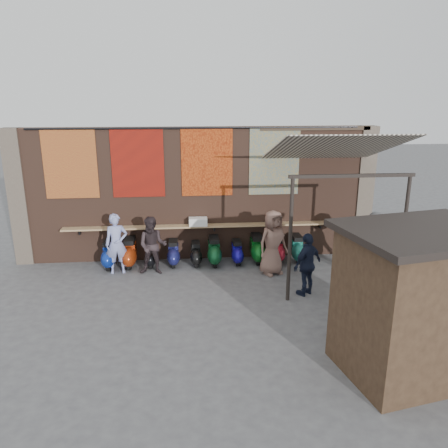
# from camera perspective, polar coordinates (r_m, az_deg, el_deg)

# --- Properties ---
(ground) EXTENTS (70.00, 70.00, 0.00)m
(ground) POSITION_cam_1_polar(r_m,az_deg,el_deg) (11.35, -2.93, -8.94)
(ground) COLOR #474749
(ground) RESTS_ON ground
(brick_wall) EXTENTS (10.00, 0.40, 4.00)m
(brick_wall) POSITION_cam_1_polar(r_m,az_deg,el_deg) (13.27, -3.54, 3.92)
(brick_wall) COLOR brown
(brick_wall) RESTS_ON ground
(pier_left) EXTENTS (0.50, 0.50, 4.00)m
(pier_left) POSITION_cam_1_polar(r_m,az_deg,el_deg) (14.12, -25.16, 3.15)
(pier_left) COLOR #4C4238
(pier_left) RESTS_ON ground
(pier_right) EXTENTS (0.50, 0.50, 4.00)m
(pier_right) POSITION_cam_1_polar(r_m,az_deg,el_deg) (14.39, 17.69, 4.14)
(pier_right) COLOR #4C4238
(pier_right) RESTS_ON ground
(eating_counter) EXTENTS (8.00, 0.32, 0.05)m
(eating_counter) POSITION_cam_1_polar(r_m,az_deg,el_deg) (13.14, -3.42, -0.26)
(eating_counter) COLOR #9E7A51
(eating_counter) RESTS_ON brick_wall
(shelf_box) EXTENTS (0.55, 0.30, 0.24)m
(shelf_box) POSITION_cam_1_polar(r_m,az_deg,el_deg) (13.07, -3.41, 0.31)
(shelf_box) COLOR white
(shelf_box) RESTS_ON eating_counter
(tapestry_redgold) EXTENTS (1.50, 0.02, 2.00)m
(tapestry_redgold) POSITION_cam_1_polar(r_m,az_deg,el_deg) (13.28, -19.45, 7.42)
(tapestry_redgold) COLOR maroon
(tapestry_redgold) RESTS_ON brick_wall
(tapestry_sun) EXTENTS (1.50, 0.02, 2.00)m
(tapestry_sun) POSITION_cam_1_polar(r_m,az_deg,el_deg) (12.94, -11.20, 7.83)
(tapestry_sun) COLOR red
(tapestry_sun) RESTS_ON brick_wall
(tapestry_orange) EXTENTS (1.50, 0.02, 2.00)m
(tapestry_orange) POSITION_cam_1_polar(r_m,az_deg,el_deg) (12.89, -2.24, 8.09)
(tapestry_orange) COLOR #B14516
(tapestry_orange) RESTS_ON brick_wall
(tapestry_multi) EXTENTS (1.50, 0.02, 2.00)m
(tapestry_multi) POSITION_cam_1_polar(r_m,az_deg,el_deg) (13.15, 6.59, 8.15)
(tapestry_multi) COLOR #245987
(tapestry_multi) RESTS_ON brick_wall
(hang_rail) EXTENTS (9.50, 0.06, 0.06)m
(hang_rail) POSITION_cam_1_polar(r_m,az_deg,el_deg) (12.77, -3.66, 12.41)
(hang_rail) COLOR black
(hang_rail) RESTS_ON brick_wall
(scooter_stool_0) EXTENTS (0.38, 0.85, 0.81)m
(scooter_stool_0) POSITION_cam_1_polar(r_m,az_deg,el_deg) (13.22, -14.74, -3.85)
(scooter_stool_0) COLOR navy
(scooter_stool_0) RESTS_ON ground
(scooter_stool_1) EXTENTS (0.40, 0.88, 0.84)m
(scooter_stool_1) POSITION_cam_1_polar(r_m,az_deg,el_deg) (13.16, -12.19, -3.70)
(scooter_stool_1) COLOR maroon
(scooter_stool_1) RESTS_ON ground
(scooter_stool_2) EXTENTS (0.32, 0.72, 0.68)m
(scooter_stool_2) POSITION_cam_1_polar(r_m,az_deg,el_deg) (13.11, -9.52, -4.00)
(scooter_stool_2) COLOR black
(scooter_stool_2) RESTS_ON ground
(scooter_stool_3) EXTENTS (0.35, 0.78, 0.74)m
(scooter_stool_3) POSITION_cam_1_polar(r_m,az_deg,el_deg) (13.06, -6.61, -3.81)
(scooter_stool_3) COLOR #171952
(scooter_stool_3) RESTS_ON ground
(scooter_stool_4) EXTENTS (0.33, 0.72, 0.69)m
(scooter_stool_4) POSITION_cam_1_polar(r_m,az_deg,el_deg) (13.03, -3.69, -3.91)
(scooter_stool_4) COLOR black
(scooter_stool_4) RESTS_ON ground
(scooter_stool_5) EXTENTS (0.39, 0.87, 0.83)m
(scooter_stool_5) POSITION_cam_1_polar(r_m,az_deg,el_deg) (13.01, -1.30, -3.58)
(scooter_stool_5) COLOR #0D4521
(scooter_stool_5) RESTS_ON ground
(scooter_stool_6) EXTENTS (0.33, 0.73, 0.70)m
(scooter_stool_6) POSITION_cam_1_polar(r_m,az_deg,el_deg) (13.14, 1.70, -3.69)
(scooter_stool_6) COLOR #150D93
(scooter_stool_6) RESTS_ON ground
(scooter_stool_7) EXTENTS (0.40, 0.88, 0.84)m
(scooter_stool_7) POSITION_cam_1_polar(r_m,az_deg,el_deg) (13.25, 4.32, -3.24)
(scooter_stool_7) COLOR #0C5418
(scooter_stool_7) RESTS_ON ground
(scooter_stool_8) EXTENTS (0.35, 0.77, 0.74)m
(scooter_stool_8) POSITION_cam_1_polar(r_m,az_deg,el_deg) (13.36, 6.97, -3.38)
(scooter_stool_8) COLOR maroon
(scooter_stool_8) RESTS_ON ground
(scooter_stool_9) EXTENTS (0.38, 0.84, 0.80)m
(scooter_stool_9) POSITION_cam_1_polar(r_m,az_deg,el_deg) (13.45, 9.50, -3.19)
(scooter_stool_9) COLOR #196759
(scooter_stool_9) RESTS_ON ground
(diner_left) EXTENTS (0.69, 0.51, 1.72)m
(diner_left) POSITION_cam_1_polar(r_m,az_deg,el_deg) (12.65, -13.85, -2.51)
(diner_left) COLOR #8890C6
(diner_left) RESTS_ON ground
(diner_right) EXTENTS (0.86, 0.70, 1.66)m
(diner_right) POSITION_cam_1_polar(r_m,az_deg,el_deg) (12.36, -9.30, -2.82)
(diner_right) COLOR #2D2326
(diner_right) RESTS_ON ground
(shopper_navy) EXTENTS (1.00, 0.87, 1.62)m
(shopper_navy) POSITION_cam_1_polar(r_m,az_deg,el_deg) (11.13, 10.82, -5.20)
(shopper_navy) COLOR black
(shopper_navy) RESTS_ON ground
(shopper_grey) EXTENTS (1.41, 1.27, 1.89)m
(shopper_grey) POSITION_cam_1_polar(r_m,az_deg,el_deg) (12.51, 19.10, -2.75)
(shopper_grey) COLOR #57595C
(shopper_grey) RESTS_ON ground
(shopper_tan) EXTENTS (1.07, 0.92, 1.85)m
(shopper_tan) POSITION_cam_1_polar(r_m,az_deg,el_deg) (12.26, 6.38, -2.42)
(shopper_tan) COLOR brown
(shopper_tan) RESTS_ON ground
(market_stall) EXTENTS (2.70, 2.23, 2.59)m
(market_stall) POSITION_cam_1_polar(r_m,az_deg,el_deg) (8.52, 23.77, -9.71)
(market_stall) COLOR black
(market_stall) RESTS_ON ground
(stall_roof) EXTENTS (3.03, 2.55, 0.12)m
(stall_roof) POSITION_cam_1_polar(r_m,az_deg,el_deg) (8.05, 24.85, -0.96)
(stall_roof) COLOR black
(stall_roof) RESTS_ON market_stall
(stall_sign) EXTENTS (1.18, 0.27, 0.50)m
(stall_sign) POSITION_cam_1_polar(r_m,az_deg,el_deg) (8.96, 20.44, -4.02)
(stall_sign) COLOR gold
(stall_sign) RESTS_ON market_stall
(stall_shelf) EXTENTS (1.97, 0.49, 0.06)m
(stall_shelf) POSITION_cam_1_polar(r_m,az_deg,el_deg) (9.31, 19.87, -9.42)
(stall_shelf) COLOR #473321
(stall_shelf) RESTS_ON market_stall
(awning_canvas) EXTENTS (3.20, 3.28, 0.97)m
(awning_canvas) POSITION_cam_1_polar(r_m,az_deg,el_deg) (11.88, 13.99, 9.61)
(awning_canvas) COLOR beige
(awning_canvas) RESTS_ON brick_wall
(awning_ledger) EXTENTS (3.30, 0.08, 0.12)m
(awning_ledger) POSITION_cam_1_polar(r_m,az_deg,el_deg) (13.36, 11.88, 12.15)
(awning_ledger) COLOR #33261C
(awning_ledger) RESTS_ON brick_wall
(awning_header) EXTENTS (3.00, 0.08, 0.08)m
(awning_header) POSITION_cam_1_polar(r_m,az_deg,el_deg) (10.55, 16.43, 6.07)
(awning_header) COLOR black
(awning_header) RESTS_ON awning_post_left
(awning_post_left) EXTENTS (0.09, 0.09, 3.10)m
(awning_post_left) POSITION_cam_1_polar(r_m,az_deg,el_deg) (10.50, 8.63, -2.13)
(awning_post_left) COLOR black
(awning_post_left) RESTS_ON ground
(awning_post_right) EXTENTS (0.09, 0.09, 3.10)m
(awning_post_right) POSITION_cam_1_polar(r_m,az_deg,el_deg) (11.48, 22.34, -1.59)
(awning_post_right) COLOR black
(awning_post_right) RESTS_ON ground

